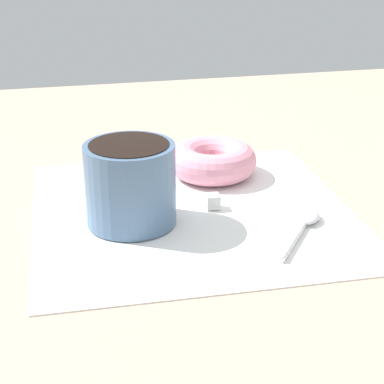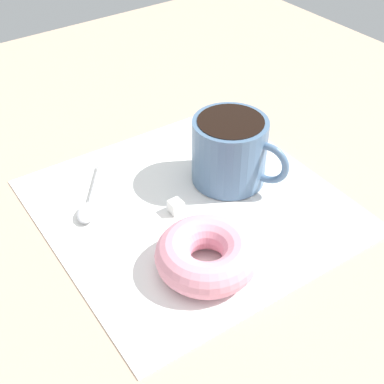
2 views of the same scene
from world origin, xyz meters
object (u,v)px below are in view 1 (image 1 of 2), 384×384
(spoon, at_px, (305,222))
(sugar_cube, at_px, (215,202))
(donut, at_px, (212,160))
(coffee_cup, at_px, (129,182))

(spoon, distance_m, sugar_cube, 0.10)
(donut, bearing_deg, spoon, -70.48)
(sugar_cube, bearing_deg, spoon, -37.84)
(donut, height_order, sugar_cube, donut)
(coffee_cup, bearing_deg, sugar_cube, 5.71)
(coffee_cup, distance_m, sugar_cube, 0.10)
(coffee_cup, relative_size, sugar_cube, 8.05)
(coffee_cup, xyz_separation_m, donut, (0.12, 0.11, -0.03))
(coffee_cup, relative_size, donut, 1.12)
(donut, height_order, spoon, donut)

